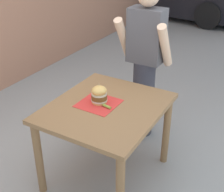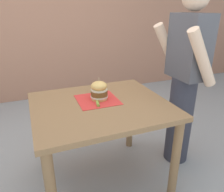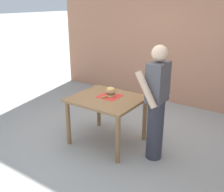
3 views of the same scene
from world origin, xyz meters
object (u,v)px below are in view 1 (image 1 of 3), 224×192
(patio_table, at_px, (106,118))
(sandwich, at_px, (99,94))
(pickle_spear, at_px, (107,106))
(diner_across_table, at_px, (145,63))

(patio_table, xyz_separation_m, sandwich, (-0.08, 0.02, 0.21))
(patio_table, height_order, sandwich, sandwich)
(pickle_spear, height_order, diner_across_table, diner_across_table)
(patio_table, height_order, pickle_spear, pickle_spear)
(sandwich, bearing_deg, diner_across_table, 85.96)
(patio_table, relative_size, sandwich, 5.62)
(patio_table, xyz_separation_m, diner_across_table, (-0.02, 0.84, 0.23))
(pickle_spear, distance_m, diner_across_table, 0.87)
(diner_across_table, bearing_deg, patio_table, -88.34)
(patio_table, distance_m, diner_across_table, 0.87)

